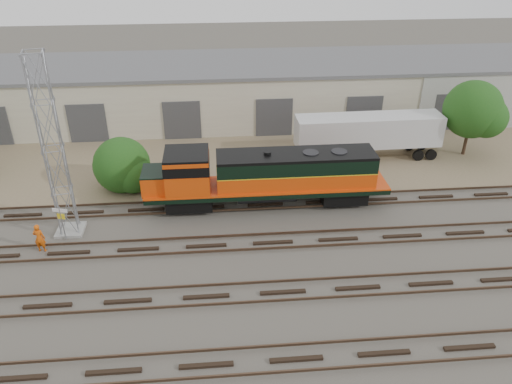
{
  "coord_description": "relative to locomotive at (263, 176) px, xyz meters",
  "views": [
    {
      "loc": [
        -3.15,
        -22.94,
        17.48
      ],
      "look_at": [
        -0.81,
        4.0,
        2.2
      ],
      "focal_mm": 35.0,
      "sensor_mm": 36.0,
      "label": 1
    }
  ],
  "objects": [
    {
      "name": "locomotive",
      "position": [
        0.0,
        0.0,
        0.0
      ],
      "size": [
        16.11,
        2.83,
        3.87
      ],
      "color": "black",
      "rests_on": "tracks"
    },
    {
      "name": "dirt_strip",
      "position": [
        0.18,
        9.0,
        -2.23
      ],
      "size": [
        80.0,
        16.0,
        0.02
      ],
      "primitive_type": "cube",
      "color": "#726047",
      "rests_on": "ground"
    },
    {
      "name": "tree_east",
      "position": [
        17.49,
        6.56,
        1.51
      ],
      "size": [
        4.79,
        4.56,
        6.15
      ],
      "color": "#382619",
      "rests_on": "ground"
    },
    {
      "name": "warehouse",
      "position": [
        0.23,
        16.98,
        0.41
      ],
      "size": [
        58.4,
        10.4,
        5.3
      ],
      "color": "beige",
      "rests_on": "ground"
    },
    {
      "name": "dumpster_red",
      "position": [
        20.3,
        12.27,
        -1.54
      ],
      "size": [
        1.72,
        1.64,
        1.4
      ],
      "primitive_type": "cube",
      "rotation": [
        0.0,
        0.0,
        0.17
      ],
      "color": "#9A3510",
      "rests_on": "ground"
    },
    {
      "name": "tracks",
      "position": [
        0.18,
        -9.0,
        -2.16
      ],
      "size": [
        80.0,
        20.4,
        0.28
      ],
      "color": "black",
      "rests_on": "ground"
    },
    {
      "name": "signal_tower",
      "position": [
        -12.25,
        -2.11,
        3.19
      ],
      "size": [
        1.64,
        1.64,
        11.17
      ],
      "rotation": [
        0.0,
        0.0,
        0.2
      ],
      "color": "gray",
      "rests_on": "ground"
    },
    {
      "name": "worker",
      "position": [
        -13.45,
        -4.05,
        -1.33
      ],
      "size": [
        0.7,
        0.5,
        1.82
      ],
      "primitive_type": "imported",
      "rotation": [
        0.0,
        0.0,
        3.04
      ],
      "color": "#D4510B",
      "rests_on": "ground"
    },
    {
      "name": "semi_trailer",
      "position": [
        9.34,
        6.82,
        -0.0
      ],
      "size": [
        11.58,
        2.51,
        3.55
      ],
      "rotation": [
        0.0,
        0.0,
        0.02
      ],
      "color": "silver",
      "rests_on": "ground"
    },
    {
      "name": "ground",
      "position": [
        0.18,
        -6.0,
        -2.24
      ],
      "size": [
        140.0,
        140.0,
        0.0
      ],
      "primitive_type": "plane",
      "color": "#47423A",
      "rests_on": "ground"
    },
    {
      "name": "tree_mid",
      "position": [
        -9.5,
        3.29,
        -0.57
      ],
      "size": [
        4.21,
        4.01,
        4.01
      ],
      "color": "#382619",
      "rests_on": "ground"
    },
    {
      "name": "dumpster_blue",
      "position": [
        20.24,
        12.14,
        -1.49
      ],
      "size": [
        1.93,
        1.86,
        1.5
      ],
      "primitive_type": "cube",
      "rotation": [
        0.0,
        0.0,
        0.26
      ],
      "color": "navy",
      "rests_on": "ground"
    },
    {
      "name": "sign_post",
      "position": [
        -12.32,
        -3.04,
        -0.66
      ],
      "size": [
        0.91,
        0.26,
        2.26
      ],
      "color": "gray",
      "rests_on": "ground"
    }
  ]
}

